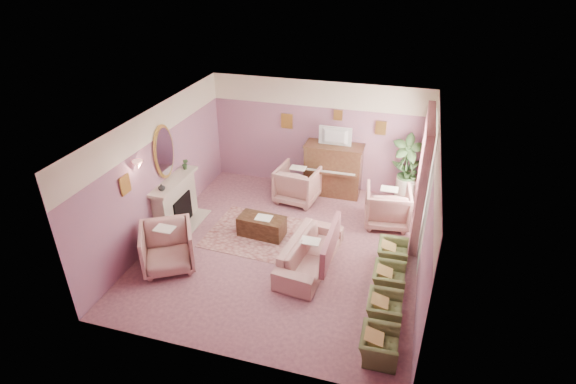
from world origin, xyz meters
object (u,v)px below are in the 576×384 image
(olive_chair_b, at_px, (385,306))
(olive_chair_c, at_px, (389,276))
(television, at_px, (335,135))
(floral_armchair_front, at_px, (167,245))
(side_table, at_px, (406,191))
(floral_armchair_right, at_px, (388,204))
(olive_chair_a, at_px, (379,342))
(olive_chair_d, at_px, (393,250))
(piano, at_px, (333,170))
(sofa, at_px, (310,248))
(coffee_table, at_px, (262,226))
(floral_armchair_left, at_px, (298,182))

(olive_chair_b, distance_m, olive_chair_c, 0.82)
(television, height_order, floral_armchair_front, television)
(side_table, bearing_deg, olive_chair_b, -91.41)
(floral_armchair_right, relative_size, olive_chair_a, 1.49)
(olive_chair_d, height_order, side_table, side_table)
(olive_chair_a, relative_size, olive_chair_b, 1.00)
(piano, bearing_deg, floral_armchair_front, -122.57)
(piano, relative_size, olive_chair_b, 2.08)
(piano, xyz_separation_m, olive_chair_b, (1.73, -4.18, -0.36))
(television, bearing_deg, olive_chair_d, -55.26)
(floral_armchair_right, height_order, floral_armchair_front, same)
(sofa, xyz_separation_m, olive_chair_b, (1.57, -1.09, -0.12))
(floral_armchair_front, bearing_deg, coffee_table, 48.28)
(olive_chair_b, bearing_deg, sofa, 145.06)
(floral_armchair_left, xyz_separation_m, floral_armchair_front, (-1.74, -3.29, 0.00))
(floral_armchair_right, bearing_deg, olive_chair_d, -79.94)
(television, relative_size, coffee_table, 0.80)
(floral_armchair_right, distance_m, olive_chair_a, 3.91)
(olive_chair_d, bearing_deg, television, 124.74)
(olive_chair_a, bearing_deg, sofa, 129.28)
(floral_armchair_left, bearing_deg, floral_armchair_right, -12.13)
(olive_chair_d, bearing_deg, sofa, -160.76)
(floral_armchair_right, bearing_deg, olive_chair_c, -83.55)
(olive_chair_b, bearing_deg, olive_chair_a, -90.00)
(coffee_table, bearing_deg, olive_chair_c, -19.72)
(television, relative_size, floral_armchair_right, 0.79)
(sofa, bearing_deg, television, 93.05)
(floral_armchair_front, relative_size, side_table, 1.44)
(coffee_table, bearing_deg, side_table, 38.18)
(floral_armchair_left, bearing_deg, sofa, -69.63)
(floral_armchair_left, distance_m, olive_chair_c, 3.70)
(television, bearing_deg, floral_armchair_left, -142.72)
(piano, distance_m, floral_armchair_left, 0.99)
(olive_chair_a, relative_size, olive_chair_d, 1.00)
(sofa, height_order, olive_chair_c, sofa)
(floral_armchair_right, relative_size, olive_chair_d, 1.49)
(floral_armchair_right, bearing_deg, coffee_table, -154.21)
(olive_chair_c, bearing_deg, floral_armchair_left, 132.18)
(piano, relative_size, olive_chair_a, 2.08)
(olive_chair_c, bearing_deg, olive_chair_a, -90.00)
(sofa, height_order, floral_armchair_front, floral_armchair_front)
(sofa, xyz_separation_m, olive_chair_d, (1.57, 0.55, -0.12))
(piano, bearing_deg, olive_chair_c, -62.80)
(television, xyz_separation_m, side_table, (1.83, 0.01, -1.25))
(piano, bearing_deg, sofa, -87.00)
(floral_armchair_front, relative_size, olive_chair_b, 1.49)
(piano, height_order, olive_chair_b, piano)
(television, height_order, floral_armchair_right, television)
(coffee_table, xyz_separation_m, olive_chair_a, (2.83, -2.65, 0.07))
(sofa, bearing_deg, coffee_table, 149.64)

